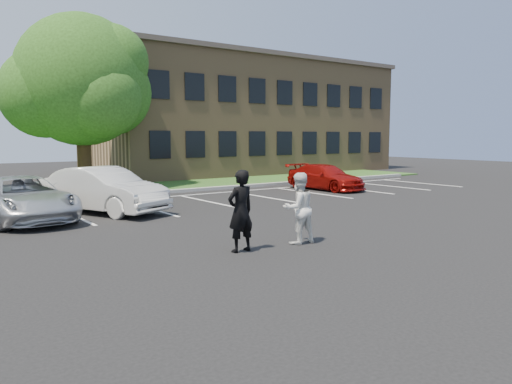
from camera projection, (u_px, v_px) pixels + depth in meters
ground_plane at (280, 246)px, 12.39m from camera, size 90.00×90.00×0.00m
curb at (110, 196)px, 22.03m from camera, size 40.00×0.30×0.15m
grass_strip at (82, 189)px, 25.25m from camera, size 44.00×8.00×0.08m
stall_lines at (170, 202)px, 20.40m from camera, size 34.00×5.36×0.01m
office_building at (243, 117)px, 37.78m from camera, size 22.40×10.40×8.30m
tree at (83, 84)px, 25.33m from camera, size 7.80×7.20×8.80m
man_black_suit at (241, 211)px, 11.63m from camera, size 0.74×0.52×1.94m
man_white_shirt at (298, 208)px, 12.55m from camera, size 0.93×0.76×1.80m
car_silver_minivan at (23, 199)px, 15.90m from camera, size 2.76×5.30×1.43m
car_white_sedan at (104, 190)px, 17.55m from camera, size 3.48×5.19×1.62m
car_red_compact at (325, 177)px, 25.16m from camera, size 2.03×4.47×1.27m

